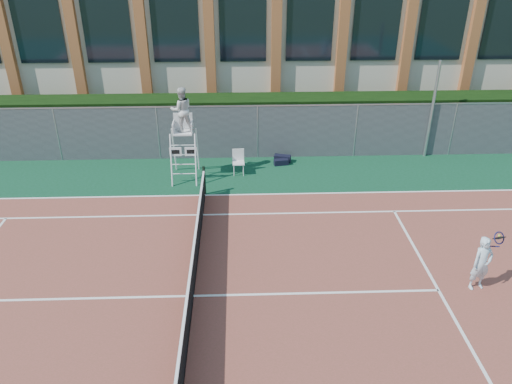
{
  "coord_description": "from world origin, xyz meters",
  "views": [
    {
      "loc": [
        1.26,
        -10.13,
        8.39
      ],
      "look_at": [
        1.73,
        3.0,
        1.44
      ],
      "focal_mm": 35.0,
      "sensor_mm": 36.0,
      "label": 1
    }
  ],
  "objects_px": {
    "steel_pole": "(432,110)",
    "tennis_player": "(482,263)",
    "umpire_chair": "(182,112)",
    "plastic_chair": "(238,159)"
  },
  "relations": [
    {
      "from": "plastic_chair",
      "to": "tennis_player",
      "type": "height_order",
      "value": "tennis_player"
    },
    {
      "from": "umpire_chair",
      "to": "tennis_player",
      "type": "relative_size",
      "value": 2.27
    },
    {
      "from": "steel_pole",
      "to": "tennis_player",
      "type": "bearing_deg",
      "value": -100.17
    },
    {
      "from": "umpire_chair",
      "to": "plastic_chair",
      "type": "xyz_separation_m",
      "value": [
        1.99,
        0.28,
        -2.0
      ]
    },
    {
      "from": "umpire_chair",
      "to": "plastic_chair",
      "type": "height_order",
      "value": "umpire_chair"
    },
    {
      "from": "steel_pole",
      "to": "tennis_player",
      "type": "relative_size",
      "value": 2.55
    },
    {
      "from": "steel_pole",
      "to": "tennis_player",
      "type": "distance_m",
      "value": 8.82
    },
    {
      "from": "steel_pole",
      "to": "umpire_chair",
      "type": "bearing_deg",
      "value": -170.39
    },
    {
      "from": "steel_pole",
      "to": "tennis_player",
      "type": "xyz_separation_m",
      "value": [
        -1.54,
        -8.6,
        -1.18
      ]
    },
    {
      "from": "steel_pole",
      "to": "umpire_chair",
      "type": "height_order",
      "value": "steel_pole"
    }
  ]
}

